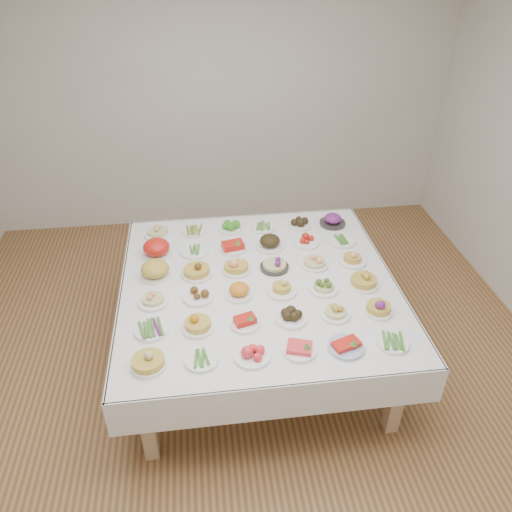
{
  "coord_description": "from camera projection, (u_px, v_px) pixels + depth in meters",
  "views": [
    {
      "loc": [
        -0.26,
        -2.74,
        2.97
      ],
      "look_at": [
        0.13,
        0.33,
        0.88
      ],
      "focal_mm": 35.0,
      "sensor_mm": 36.0,
      "label": 1
    }
  ],
  "objects": [
    {
      "name": "room_envelope",
      "position": [
        240.0,
        154.0,
        2.92
      ],
      "size": [
        5.02,
        5.02,
        2.81
      ],
      "color": "olive",
      "rests_on": "ground"
    },
    {
      "name": "display_table",
      "position": [
        259.0,
        289.0,
        3.72
      ],
      "size": [
        2.02,
        2.02,
        0.75
      ],
      "color": "white",
      "rests_on": "ground"
    },
    {
      "name": "dish_0",
      "position": [
        148.0,
        359.0,
        2.95
      ],
      "size": [
        0.22,
        0.21,
        0.13
      ],
      "color": "white",
      "rests_on": "display_table"
    },
    {
      "name": "dish_1",
      "position": [
        201.0,
        359.0,
        3.01
      ],
      "size": [
        0.2,
        0.2,
        0.05
      ],
      "color": "white",
      "rests_on": "display_table"
    },
    {
      "name": "dish_2",
      "position": [
        252.0,
        352.0,
        3.02
      ],
      "size": [
        0.22,
        0.22,
        0.1
      ],
      "color": "white",
      "rests_on": "display_table"
    },
    {
      "name": "dish_3",
      "position": [
        300.0,
        347.0,
        3.06
      ],
      "size": [
        0.21,
        0.21,
        0.1
      ],
      "color": "white",
      "rests_on": "display_table"
    },
    {
      "name": "dish_4",
      "position": [
        346.0,
        343.0,
        3.08
      ],
      "size": [
        0.22,
        0.22,
        0.11
      ],
      "color": "#4C66B2",
      "rests_on": "display_table"
    },
    {
      "name": "dish_5",
      "position": [
        393.0,
        342.0,
        3.13
      ],
      "size": [
        0.2,
        0.2,
        0.05
      ],
      "color": "white",
      "rests_on": "display_table"
    },
    {
      "name": "dish_6",
      "position": [
        151.0,
        329.0,
        3.22
      ],
      "size": [
        0.22,
        0.21,
        0.05
      ],
      "color": "white",
      "rests_on": "display_table"
    },
    {
      "name": "dish_7",
      "position": [
        198.0,
        323.0,
        3.23
      ],
      "size": [
        0.21,
        0.21,
        0.12
      ],
      "color": "white",
      "rests_on": "display_table"
    },
    {
      "name": "dish_8",
      "position": [
        245.0,
        321.0,
        3.27
      ],
      "size": [
        0.19,
        0.19,
        0.09
      ],
      "color": "white",
      "rests_on": "display_table"
    },
    {
      "name": "dish_9",
      "position": [
        291.0,
        316.0,
        3.3
      ],
      "size": [
        0.21,
        0.21,
        0.09
      ],
      "color": "white",
      "rests_on": "display_table"
    },
    {
      "name": "dish_10",
      "position": [
        336.0,
        310.0,
        3.34
      ],
      "size": [
        0.2,
        0.2,
        0.11
      ],
      "color": "white",
      "rests_on": "display_table"
    },
    {
      "name": "dish_11",
      "position": [
        379.0,
        306.0,
        3.36
      ],
      "size": [
        0.19,
        0.19,
        0.12
      ],
      "color": "white",
      "rests_on": "display_table"
    },
    {
      "name": "dish_12",
      "position": [
        153.0,
        298.0,
        3.45
      ],
      "size": [
        0.21,
        0.21,
        0.11
      ],
      "color": "white",
      "rests_on": "display_table"
    },
    {
      "name": "dish_13",
      "position": [
        198.0,
        295.0,
        3.5
      ],
      "size": [
        0.21,
        0.21,
        0.09
      ],
      "color": "white",
      "rests_on": "display_table"
    },
    {
      "name": "dish_14",
      "position": [
        239.0,
        290.0,
        3.52
      ],
      "size": [
        0.19,
        0.19,
        0.11
      ],
      "color": "white",
      "rests_on": "display_table"
    },
    {
      "name": "dish_15",
      "position": [
        282.0,
        287.0,
        3.55
      ],
      "size": [
        0.21,
        0.21,
        0.11
      ],
      "color": "white",
      "rests_on": "display_table"
    },
    {
      "name": "dish_16",
      "position": [
        324.0,
        284.0,
        3.57
      ],
      "size": [
        0.21,
        0.21,
        0.11
      ],
      "color": "white",
      "rests_on": "display_table"
    },
    {
      "name": "dish_17",
      "position": [
        364.0,
        278.0,
        3.61
      ],
      "size": [
        0.22,
        0.22,
        0.14
      ],
      "color": "white",
      "rests_on": "display_table"
    },
    {
      "name": "dish_18",
      "position": [
        155.0,
        269.0,
        3.7
      ],
      "size": [
        0.24,
        0.24,
        0.14
      ],
      "color": "white",
      "rests_on": "display_table"
    },
    {
      "name": "dish_19",
      "position": [
        196.0,
        268.0,
        3.71
      ],
      "size": [
        0.25,
        0.24,
        0.15
      ],
      "color": "white",
      "rests_on": "display_table"
    },
    {
      "name": "dish_20",
      "position": [
        236.0,
        264.0,
        3.75
      ],
      "size": [
        0.21,
        0.21,
        0.14
      ],
      "color": "white",
      "rests_on": "display_table"
    },
    {
      "name": "dish_21",
      "position": [
        275.0,
        262.0,
        3.79
      ],
      "size": [
        0.24,
        0.24,
        0.13
      ],
      "color": "#2B2926",
      "rests_on": "display_table"
    },
    {
      "name": "dish_22",
      "position": [
        315.0,
        260.0,
        3.82
      ],
      "size": [
        0.2,
        0.2,
        0.11
      ],
      "color": "white",
      "rests_on": "display_table"
    },
    {
      "name": "dish_23",
      "position": [
        353.0,
        257.0,
        3.86
      ],
      "size": [
        0.21,
        0.21,
        0.11
      ],
      "color": "white",
      "rests_on": "display_table"
    },
    {
      "name": "dish_24",
      "position": [
        156.0,
        248.0,
        3.93
      ],
      "size": [
        0.27,
        0.27,
        0.15
      ],
      "color": "white",
      "rests_on": "display_table"
    },
    {
      "name": "dish_25",
      "position": [
        195.0,
        251.0,
        3.99
      ],
      "size": [
        0.23,
        0.23,
        0.05
      ],
      "color": "white",
      "rests_on": "display_table"
    },
    {
      "name": "dish_26",
      "position": [
        233.0,
        246.0,
        4.01
      ],
      "size": [
        0.2,
        0.2,
        0.1
      ],
      "color": "white",
      "rests_on": "display_table"
    },
    {
      "name": "dish_27",
      "position": [
        270.0,
        241.0,
        4.03
      ],
      "size": [
        0.23,
        0.23,
        0.13
      ],
      "color": "white",
      "rests_on": "display_table"
    },
    {
      "name": "dish_28",
      "position": [
        306.0,
        241.0,
        4.09
      ],
      "size": [
        0.2,
        0.2,
        0.08
      ],
      "color": "white",
      "rests_on": "display_table"
    },
    {
      "name": "dish_29",
      "position": [
        341.0,
        240.0,
        4.12
      ],
      "size": [
        0.23,
        0.23,
        0.05
      ],
      "color": "white",
      "rests_on": "display_table"
    },
    {
      "name": "dish_30",
      "position": [
        157.0,
        229.0,
        4.19
      ],
      "size": [
        0.23,
        0.23,
        0.13
      ],
      "color": "white",
      "rests_on": "display_table"
    },
    {
      "name": "dish_31",
      "position": [
        194.0,
        231.0,
        4.25
      ],
      "size": [
        0.2,
        0.2,
        0.05
      ],
      "color": "white",
      "rests_on": "display_table"
    },
    {
      "name": "dish_32",
      "position": [
        230.0,
        226.0,
        4.27
      ],
      "size": [
        0.19,
        0.19,
        0.09
      ],
      "color": "white",
      "rests_on": "display_table"
    },
    {
      "name": "dish_33",
      "position": [
        263.0,
        227.0,
        4.3
      ],
      "size": [
        0.2,
        0.2,
        0.05
      ],
      "color": "white",
      "rests_on": "display_table"
    },
    {
      "name": "dish_34",
      "position": [
        299.0,
        222.0,
        4.32
      ],
      "size": [
        0.2,
        0.2,
        0.09
      ],
      "color": "white",
      "rests_on": "display_table"
    },
    {
      "name": "dish_35",
      "position": [
        333.0,
        219.0,
        4.34
      ],
      "size": [
        0.22,
        0.22,
        0.13
      ],
      "color": "#2B2926",
      "rests_on": "display_table"
    }
  ]
}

